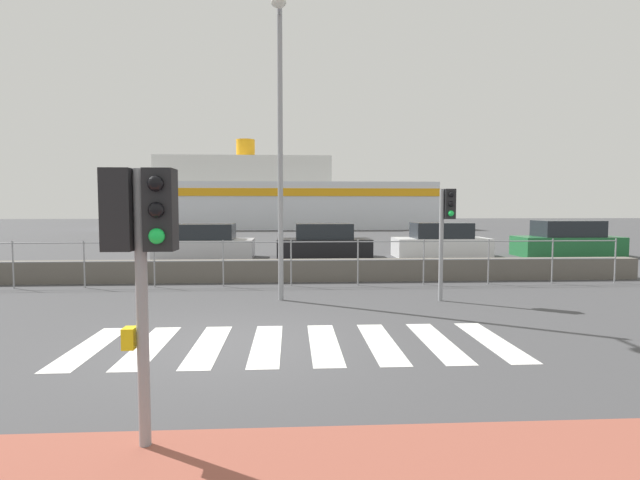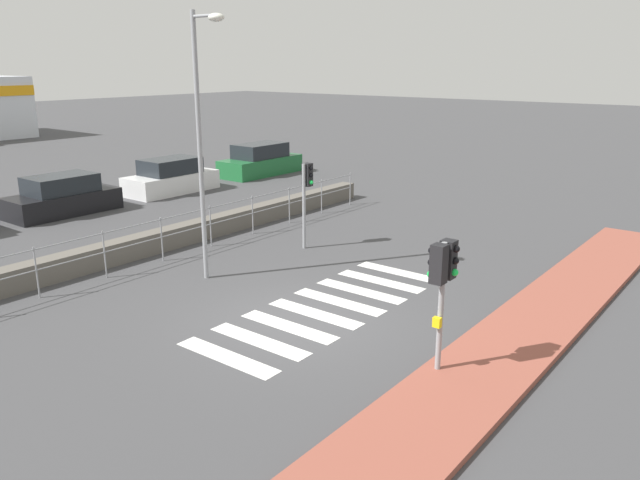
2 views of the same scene
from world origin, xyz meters
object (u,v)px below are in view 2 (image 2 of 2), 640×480
Objects in this scene: streetlamp at (203,122)px; parked_car_green at (260,161)px; parked_car_black at (62,197)px; parked_car_white at (171,178)px; traffic_light_near at (443,273)px; traffic_light_far at (307,186)px.

streetlamp reaches higher than parked_car_green.
parked_car_white reaches higher than parked_car_black.
streetlamp is 15.96m from parked_car_green.
streetlamp is at bearing 81.77° from traffic_light_near.
traffic_light_far is at bearing -130.72° from parked_car_green.
traffic_light_far is at bearing -106.38° from parked_car_white.
parked_car_black is at bearing 80.53° from streetlamp.
traffic_light_near is 18.43m from parked_car_white.
traffic_light_near is at bearing -114.61° from parked_car_white.
streetlamp is at bearing -124.39° from parked_car_white.
parked_car_green is (12.22, 9.70, -3.36)m from streetlamp.
streetlamp is at bearing -141.55° from parked_car_green.
parked_car_green reaches higher than parked_car_white.
parked_car_green is (8.47, 9.84, -1.22)m from traffic_light_far.
traffic_light_near is 8.36m from traffic_light_far.
traffic_light_near is 21.35m from parked_car_green.
parked_car_white is 0.91× the size of parked_car_green.
streetlamp is 12.24m from parked_car_white.
streetlamp reaches higher than parked_car_black.
parked_car_black is 5.02m from parked_car_white.
traffic_light_far is 0.58× the size of parked_car_green.
streetlamp is 1.50× the size of parked_car_green.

